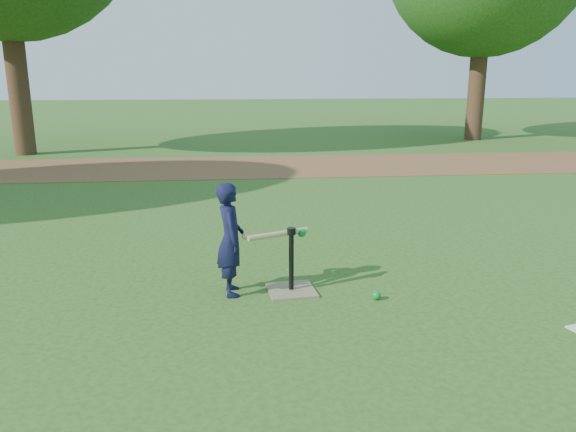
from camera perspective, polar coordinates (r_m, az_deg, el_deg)
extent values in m
plane|color=#285116|center=(5.08, 4.73, -8.63)|extent=(80.00, 80.00, 0.00)
cube|color=brown|center=(12.29, -1.62, 5.09)|extent=(24.00, 3.00, 0.01)
imported|color=black|center=(5.10, -5.87, -2.37)|extent=(0.28, 0.40, 1.04)
sphere|color=#0B7E2A|center=(5.15, 8.99, -7.97)|extent=(0.08, 0.08, 0.08)
cube|color=olive|center=(5.28, 0.33, -7.54)|extent=(0.47, 0.47, 0.02)
cylinder|color=black|center=(5.18, 0.34, -4.57)|extent=(0.05, 0.05, 0.55)
cylinder|color=black|center=(5.09, 0.34, -1.54)|extent=(0.08, 0.08, 0.06)
cylinder|color=tan|center=(5.07, -0.98, -1.84)|extent=(0.57, 0.28, 0.05)
sphere|color=tan|center=(5.01, -4.36, -2.06)|extent=(0.06, 0.06, 0.06)
sphere|color=#0B7E2A|center=(5.17, 1.41, -1.72)|extent=(0.08, 0.08, 0.08)
cylinder|color=#382316|center=(15.47, -25.80, 12.66)|extent=(0.50, 0.50, 3.80)
cylinder|color=#382316|center=(18.17, 18.65, 12.76)|extent=(0.50, 0.50, 3.42)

